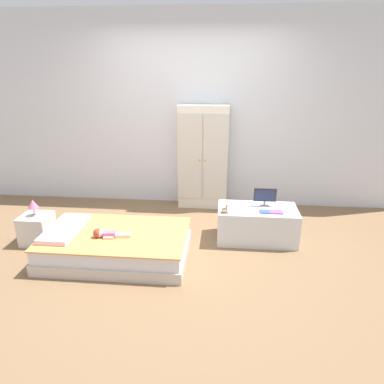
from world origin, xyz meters
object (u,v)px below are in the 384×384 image
(rocking_horse_toy, at_px, (225,209))
(book_blue, at_px, (265,212))
(nightstand, at_px, (37,229))
(table_lamp, at_px, (33,205))
(wardrobe, at_px, (203,158))
(doll, at_px, (105,234))
(book_purple, at_px, (276,212))
(tv_monitor, at_px, (265,196))
(tv_stand, at_px, (257,224))
(bed, at_px, (117,245))

(rocking_horse_toy, height_order, book_blue, rocking_horse_toy)
(nightstand, relative_size, table_lamp, 1.75)
(wardrobe, bearing_deg, book_blue, -55.00)
(doll, xyz_separation_m, table_lamp, (-0.94, 0.34, 0.15))
(book_blue, relative_size, book_purple, 0.77)
(wardrobe, xyz_separation_m, tv_monitor, (0.79, -0.91, -0.21))
(book_blue, bearing_deg, tv_monitor, 86.00)
(table_lamp, xyz_separation_m, book_purple, (2.76, 0.20, -0.06))
(doll, xyz_separation_m, wardrobe, (0.91, 1.64, 0.41))
(nightstand, distance_m, book_purple, 2.78)
(wardrobe, bearing_deg, doll, -119.07)
(wardrobe, xyz_separation_m, tv_stand, (0.71, -1.00, -0.54))
(tv_monitor, distance_m, book_blue, 0.23)
(nightstand, bearing_deg, wardrobe, 35.12)
(table_lamp, bearing_deg, book_purple, 4.12)
(wardrobe, height_order, book_blue, wardrobe)
(bed, height_order, book_purple, book_purple)
(nightstand, bearing_deg, book_blue, 4.32)
(tv_stand, bearing_deg, table_lamp, -173.13)
(tv_monitor, bearing_deg, doll, -156.84)
(tv_monitor, bearing_deg, table_lamp, -171.57)
(doll, relative_size, tv_monitor, 1.52)
(doll, bearing_deg, table_lamp, 160.45)
(nightstand, xyz_separation_m, table_lamp, (0.00, 0.00, 0.31))
(doll, xyz_separation_m, tv_monitor, (1.70, 0.73, 0.20))
(table_lamp, xyz_separation_m, wardrobe, (1.86, 1.31, 0.26))
(tv_stand, relative_size, tv_monitor, 3.56)
(nightstand, bearing_deg, tv_stand, 6.87)
(bed, relative_size, nightstand, 4.46)
(rocking_horse_toy, bearing_deg, book_blue, 7.76)
(table_lamp, relative_size, book_blue, 1.74)
(tv_stand, bearing_deg, nightstand, -173.13)
(bed, relative_size, doll, 3.89)
(nightstand, distance_m, tv_monitor, 2.70)
(bed, bearing_deg, nightstand, 167.18)
(table_lamp, xyz_separation_m, tv_stand, (2.56, 0.31, -0.27))
(table_lamp, xyz_separation_m, book_blue, (2.63, 0.20, -0.06))
(tv_stand, height_order, book_purple, book_purple)
(nightstand, xyz_separation_m, book_purple, (2.76, 0.20, 0.24))
(book_purple, bearing_deg, wardrobe, 129.09)
(tv_monitor, distance_m, book_purple, 0.25)
(wardrobe, distance_m, rocking_horse_toy, 1.25)
(doll, bearing_deg, wardrobe, 60.93)
(wardrobe, xyz_separation_m, book_blue, (0.78, -1.11, -0.33))
(nightstand, bearing_deg, tv_monitor, 8.43)
(nightstand, relative_size, book_blue, 3.05)
(nightstand, height_order, book_purple, book_purple)
(tv_monitor, relative_size, book_purple, 1.77)
(wardrobe, xyz_separation_m, book_purple, (0.90, -1.11, -0.33))
(rocking_horse_toy, bearing_deg, tv_monitor, 28.89)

